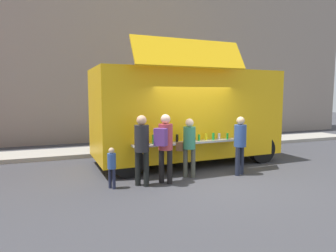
# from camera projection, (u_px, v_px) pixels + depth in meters

# --- Properties ---
(ground_plane) EXTENTS (60.00, 60.00, 0.00)m
(ground_plane) POSITION_uv_depth(u_px,v_px,m) (208.00, 179.00, 7.94)
(ground_plane) COLOR #38383D
(curb_strip) EXTENTS (28.00, 1.60, 0.15)m
(curb_strip) POSITION_uv_depth(u_px,v_px,m) (60.00, 154.00, 10.98)
(curb_strip) COLOR #9E998E
(curb_strip) RESTS_ON ground
(building_behind) EXTENTS (32.00, 2.40, 10.09)m
(building_behind) POSITION_uv_depth(u_px,v_px,m) (76.00, 38.00, 14.43)
(building_behind) COLOR gray
(building_behind) RESTS_ON ground
(food_truck_main) EXTENTS (6.10, 3.13, 3.83)m
(food_truck_main) POSITION_uv_depth(u_px,v_px,m) (186.00, 113.00, 9.79)
(food_truck_main) COLOR yellow
(food_truck_main) RESTS_ON ground
(trash_bin) EXTENTS (0.60, 0.60, 0.93)m
(trash_bin) POSITION_uv_depth(u_px,v_px,m) (249.00, 134.00, 13.57)
(trash_bin) COLOR #2C5F37
(trash_bin) RESTS_ON ground
(customer_front_ordering) EXTENTS (0.50, 0.43, 1.63)m
(customer_front_ordering) POSITION_uv_depth(u_px,v_px,m) (189.00, 143.00, 8.03)
(customer_front_ordering) COLOR #494A3E
(customer_front_ordering) RESTS_ON ground
(customer_mid_with_backpack) EXTENTS (0.55, 0.55, 1.78)m
(customer_mid_with_backpack) POSITION_uv_depth(u_px,v_px,m) (165.00, 142.00, 7.45)
(customer_mid_with_backpack) COLOR black
(customer_mid_with_backpack) RESTS_ON ground
(customer_rear_waiting) EXTENTS (0.36, 0.36, 1.78)m
(customer_rear_waiting) POSITION_uv_depth(u_px,v_px,m) (142.00, 144.00, 7.25)
(customer_rear_waiting) COLOR black
(customer_rear_waiting) RESTS_ON ground
(customer_extra_browsing) EXTENTS (0.34, 0.34, 1.66)m
(customer_extra_browsing) POSITION_uv_depth(u_px,v_px,m) (240.00, 140.00, 8.29)
(customer_extra_browsing) COLOR #202536
(customer_extra_browsing) RESTS_ON ground
(child_near_queue) EXTENTS (0.21, 0.21, 1.01)m
(child_near_queue) POSITION_uv_depth(u_px,v_px,m) (112.00, 164.00, 7.10)
(child_near_queue) COLOR #1F233A
(child_near_queue) RESTS_ON ground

